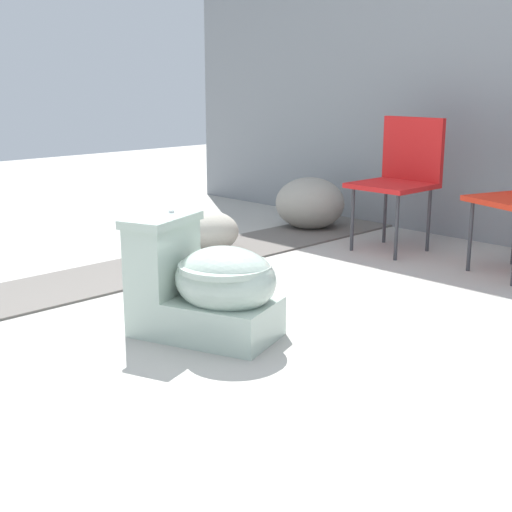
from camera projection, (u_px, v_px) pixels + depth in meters
The scene contains 6 objects.
ground_plane at pixel (223, 340), 3.00m from camera, with size 14.00×14.00×0.00m, color #A8A59E.
gravel_strip at pixel (154, 267), 4.15m from camera, with size 0.56×8.00×0.01m, color #605B56.
toilet at pixel (206, 286), 3.00m from camera, with size 0.72×0.56×0.52m.
folding_chair_left at pixel (402, 169), 4.50m from camera, with size 0.45×0.45×0.83m.
boulder_near at pixel (310, 203), 5.18m from camera, with size 0.50×0.46×0.38m, color gray.
boulder_far at pixel (205, 232), 4.47m from camera, with size 0.43×0.39×0.27m, color #ADA899.
Camera 1 is at (2.12, -1.87, 1.07)m, focal length 50.00 mm.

